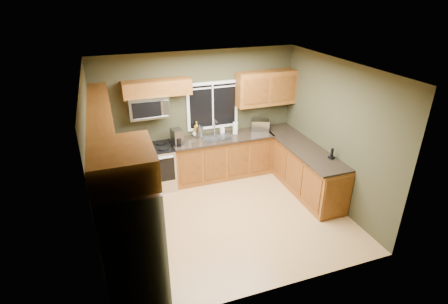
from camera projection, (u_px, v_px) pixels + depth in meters
floor at (228, 217)px, 6.40m from camera, size 4.20×4.20×0.00m
ceiling at (229, 69)px, 5.24m from camera, size 4.20×4.20×0.00m
back_wall at (199, 116)px, 7.36m from camera, size 4.20×0.00×4.20m
front_wall at (278, 209)px, 4.29m from camera, size 4.20×0.00×4.20m
left_wall at (96, 170)px, 5.20m from camera, size 0.00×3.60×3.60m
right_wall at (335, 134)px, 6.45m from camera, size 0.00×3.60×3.60m
window at (213, 105)px, 7.34m from camera, size 1.12×0.03×1.02m
base_cabinets_left at (122, 200)px, 6.08m from camera, size 0.60×2.65×0.90m
countertop_left at (120, 177)px, 5.88m from camera, size 0.65×2.65×0.04m
base_cabinets_back at (222, 157)px, 7.61m from camera, size 2.17×0.60×0.90m
countertop_back at (223, 138)px, 7.39m from camera, size 2.17×0.65×0.04m
base_cabinets_peninsula at (301, 167)px, 7.21m from camera, size 0.60×2.52×0.90m
countertop_peninsula at (302, 146)px, 7.01m from camera, size 0.65×2.50×0.04m
upper_cabinets_left at (101, 126)px, 5.43m from camera, size 0.33×2.65×0.72m
upper_cabinets_back_left at (157, 88)px, 6.65m from camera, size 1.30×0.33×0.30m
upper_cabinets_back_right at (266, 88)px, 7.43m from camera, size 1.30×0.33×0.72m
upper_cabinet_over_fridge at (122, 164)px, 3.90m from camera, size 0.72×0.90×0.38m
refrigerator at (133, 243)px, 4.39m from camera, size 0.74×0.90×1.80m
range at (155, 167)px, 7.14m from camera, size 0.76×0.69×0.94m
microwave at (149, 107)px, 6.71m from camera, size 0.76×0.41×0.42m
sink at (217, 137)px, 7.36m from camera, size 0.60×0.42×0.36m
toaster_oven at (260, 125)px, 7.69m from camera, size 0.47×0.43×0.24m
coffee_maker at (177, 138)px, 6.96m from camera, size 0.24×0.30×0.33m
kettle at (200, 132)px, 7.30m from camera, size 0.17×0.17×0.29m
paper_towel_roll at (235, 128)px, 7.49m from camera, size 0.13×0.13×0.28m
soap_bottle_a at (197, 129)px, 7.35m from camera, size 0.14×0.14×0.32m
soap_bottle_b at (222, 129)px, 7.55m from camera, size 0.09×0.09×0.18m
soap_bottle_c at (196, 133)px, 7.38m from camera, size 0.15×0.15×0.16m
cordless_phone at (332, 155)px, 6.44m from camera, size 0.11×0.11×0.20m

